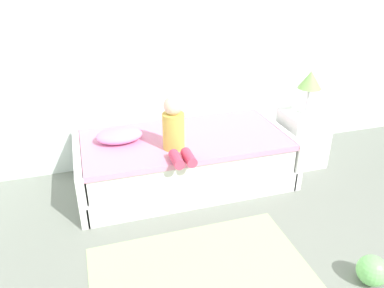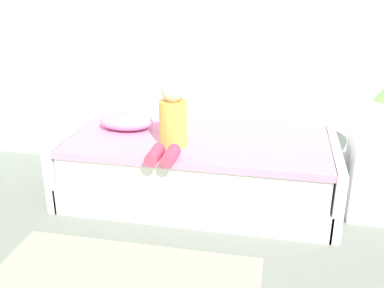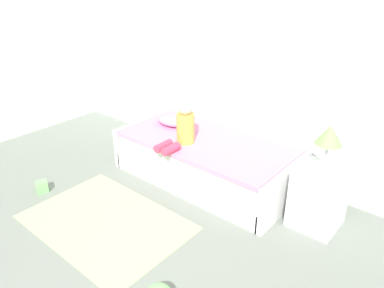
{
  "view_description": "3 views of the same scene",
  "coord_description": "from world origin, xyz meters",
  "px_view_note": "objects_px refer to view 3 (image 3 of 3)",
  "views": [
    {
      "loc": [
        -1.57,
        -1.2,
        2.09
      ],
      "look_at": [
        -0.66,
        1.75,
        0.55
      ],
      "focal_mm": 35.25,
      "sensor_mm": 36.0,
      "label": 1
    },
    {
      "loc": [
        -0.07,
        -1.15,
        1.71
      ],
      "look_at": [
        -0.66,
        1.75,
        0.55
      ],
      "focal_mm": 41.65,
      "sensor_mm": 36.0,
      "label": 2
    },
    {
      "loc": [
        1.64,
        -1.0,
        2.28
      ],
      "look_at": [
        -0.66,
        1.75,
        0.55
      ],
      "focal_mm": 34.3,
      "sensor_mm": 36.0,
      "label": 3
    }
  ],
  "objects_px": {
    "bed": "(206,160)",
    "pillow": "(172,120)",
    "table_lamp": "(329,137)",
    "child_figure": "(183,127)",
    "nightstand": "(318,198)",
    "toy_block": "(42,187)"
  },
  "relations": [
    {
      "from": "bed",
      "to": "table_lamp",
      "type": "distance_m",
      "value": 1.52
    },
    {
      "from": "pillow",
      "to": "nightstand",
      "type": "bearing_deg",
      "value": -2.38
    },
    {
      "from": "nightstand",
      "to": "child_figure",
      "type": "xyz_separation_m",
      "value": [
        -1.5,
        -0.25,
        0.4
      ]
    },
    {
      "from": "bed",
      "to": "toy_block",
      "type": "bearing_deg",
      "value": -131.36
    },
    {
      "from": "bed",
      "to": "pillow",
      "type": "relative_size",
      "value": 4.8
    },
    {
      "from": "table_lamp",
      "to": "child_figure",
      "type": "distance_m",
      "value": 1.54
    },
    {
      "from": "table_lamp",
      "to": "pillow",
      "type": "bearing_deg",
      "value": 177.62
    },
    {
      "from": "table_lamp",
      "to": "pillow",
      "type": "height_order",
      "value": "table_lamp"
    },
    {
      "from": "bed",
      "to": "nightstand",
      "type": "relative_size",
      "value": 3.52
    },
    {
      "from": "nightstand",
      "to": "pillow",
      "type": "distance_m",
      "value": 1.99
    },
    {
      "from": "bed",
      "to": "pillow",
      "type": "distance_m",
      "value": 0.7
    },
    {
      "from": "child_figure",
      "to": "table_lamp",
      "type": "bearing_deg",
      "value": 9.32
    },
    {
      "from": "bed",
      "to": "nightstand",
      "type": "height_order",
      "value": "nightstand"
    },
    {
      "from": "child_figure",
      "to": "bed",
      "type": "bearing_deg",
      "value": 56.05
    },
    {
      "from": "child_figure",
      "to": "pillow",
      "type": "height_order",
      "value": "child_figure"
    },
    {
      "from": "pillow",
      "to": "child_figure",
      "type": "bearing_deg",
      "value": -35.4
    },
    {
      "from": "bed",
      "to": "nightstand",
      "type": "xyz_separation_m",
      "value": [
        1.35,
        0.02,
        0.05
      ]
    },
    {
      "from": "nightstand",
      "to": "table_lamp",
      "type": "bearing_deg",
      "value": 0.0
    },
    {
      "from": "nightstand",
      "to": "pillow",
      "type": "height_order",
      "value": "pillow"
    },
    {
      "from": "bed",
      "to": "child_figure",
      "type": "height_order",
      "value": "child_figure"
    },
    {
      "from": "table_lamp",
      "to": "child_figure",
      "type": "relative_size",
      "value": 0.88
    },
    {
      "from": "table_lamp",
      "to": "child_figure",
      "type": "xyz_separation_m",
      "value": [
        -1.5,
        -0.25,
        -0.23
      ]
    }
  ]
}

